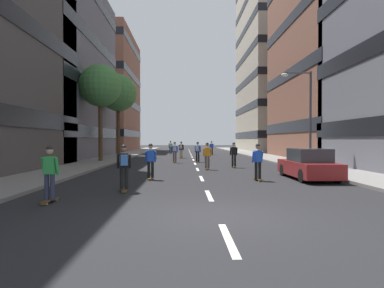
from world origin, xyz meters
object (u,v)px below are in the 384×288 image
(skater_6, at_px, (171,147))
(skater_9, at_px, (212,147))
(skater_1, at_px, (207,155))
(parked_car_near, at_px, (308,165))
(skater_2, at_px, (124,165))
(street_tree_near, at_px, (100,86))
(skater_5, at_px, (198,151))
(street_tree_mid, at_px, (118,93))
(skater_4, at_px, (258,160))
(skater_0, at_px, (50,171))
(streetlamp_right, at_px, (305,108))
(skater_10, at_px, (181,149))
(skater_3, at_px, (175,151))
(skater_7, at_px, (151,160))
(skater_8, at_px, (234,154))

(skater_6, xyz_separation_m, skater_9, (5.38, -2.56, -0.03))
(skater_1, height_order, skater_6, same)
(parked_car_near, xyz_separation_m, skater_2, (-8.45, -3.69, 0.32))
(street_tree_near, relative_size, skater_9, 4.67)
(street_tree_near, relative_size, skater_5, 4.67)
(street_tree_near, xyz_separation_m, skater_2, (4.97, -15.95, -5.56))
(skater_1, relative_size, skater_9, 1.00)
(street_tree_mid, xyz_separation_m, skater_1, (8.74, -14.73, -6.08))
(skater_1, relative_size, skater_4, 1.00)
(skater_0, bearing_deg, skater_1, 62.59)
(streetlamp_right, distance_m, skater_9, 20.35)
(street_tree_mid, height_order, skater_4, street_tree_mid)
(parked_car_near, bearing_deg, street_tree_mid, 124.04)
(parked_car_near, distance_m, skater_1, 6.95)
(skater_5, xyz_separation_m, skater_10, (-1.49, 6.11, 0.00))
(street_tree_near, height_order, skater_6, street_tree_near)
(skater_6, bearing_deg, parked_car_near, -74.08)
(skater_4, bearing_deg, skater_1, 109.50)
(street_tree_near, distance_m, skater_3, 8.54)
(skater_3, distance_m, skater_9, 14.85)
(parked_car_near, height_order, skater_2, skater_2)
(parked_car_near, distance_m, skater_9, 25.79)
(skater_2, bearing_deg, street_tree_near, 107.31)
(streetlamp_right, distance_m, skater_0, 17.57)
(skater_9, bearing_deg, street_tree_mid, -151.72)
(street_tree_near, bearing_deg, skater_1, -39.18)
(skater_6, distance_m, skater_10, 10.07)
(skater_7, bearing_deg, skater_8, 52.60)
(street_tree_mid, distance_m, skater_5, 12.91)
(street_tree_near, distance_m, streetlamp_right, 16.89)
(skater_7, bearing_deg, skater_10, 85.90)
(skater_1, distance_m, skater_10, 13.25)
(skater_1, bearing_deg, skater_8, 37.20)
(parked_car_near, height_order, street_tree_near, street_tree_near)
(street_tree_near, xyz_separation_m, skater_5, (8.40, -0.10, -5.56))
(skater_5, relative_size, skater_7, 1.00)
(skater_0, distance_m, skater_9, 32.39)
(skater_5, height_order, skater_10, same)
(parked_car_near, bearing_deg, skater_4, -167.71)
(streetlamp_right, height_order, skater_0, streetlamp_right)
(skater_4, distance_m, skater_8, 7.21)
(skater_5, bearing_deg, streetlamp_right, -40.14)
(skater_1, distance_m, skater_2, 9.60)
(street_tree_mid, bearing_deg, skater_0, -83.20)
(skater_7, bearing_deg, parked_car_near, 0.40)
(street_tree_near, distance_m, skater_6, 17.73)
(skater_1, relative_size, skater_3, 1.00)
(streetlamp_right, height_order, skater_9, streetlamp_right)
(skater_0, xyz_separation_m, skater_10, (3.85, 24.08, 0.03))
(street_tree_mid, distance_m, streetlamp_right, 20.95)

